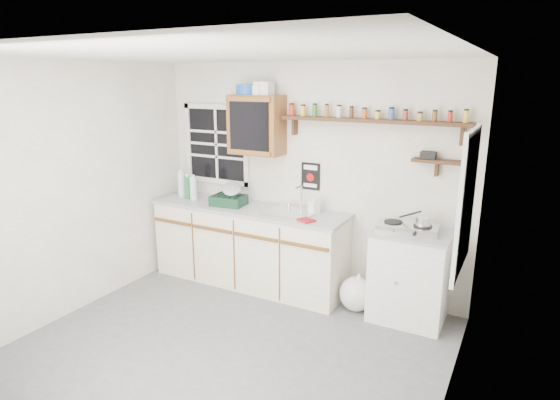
# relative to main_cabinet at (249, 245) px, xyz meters

# --- Properties ---
(room) EXTENTS (3.64, 3.24, 2.54)m
(room) POSITION_rel_main_cabinet_xyz_m (0.58, -1.30, 0.79)
(room) COLOR #545457
(room) RESTS_ON ground
(main_cabinet) EXTENTS (2.31, 0.63, 0.92)m
(main_cabinet) POSITION_rel_main_cabinet_xyz_m (0.00, 0.00, 0.00)
(main_cabinet) COLOR beige
(main_cabinet) RESTS_ON floor
(right_cabinet) EXTENTS (0.73, 0.57, 0.91)m
(right_cabinet) POSITION_rel_main_cabinet_xyz_m (1.83, 0.03, -0.01)
(right_cabinet) COLOR silver
(right_cabinet) RESTS_ON floor
(sink) EXTENTS (0.52, 0.44, 0.29)m
(sink) POSITION_rel_main_cabinet_xyz_m (0.54, 0.01, 0.47)
(sink) COLOR silver
(sink) RESTS_ON main_cabinet
(upper_cabinet) EXTENTS (0.60, 0.32, 0.65)m
(upper_cabinet) POSITION_rel_main_cabinet_xyz_m (0.03, 0.14, 1.36)
(upper_cabinet) COLOR brown
(upper_cabinet) RESTS_ON wall_back
(upper_cabinet_clutter) EXTENTS (0.43, 0.24, 0.14)m
(upper_cabinet_clutter) POSITION_rel_main_cabinet_xyz_m (0.01, 0.14, 1.75)
(upper_cabinet_clutter) COLOR #1A51AC
(upper_cabinet_clutter) RESTS_ON upper_cabinet
(spice_shelf) EXTENTS (1.91, 0.18, 0.34)m
(spice_shelf) POSITION_rel_main_cabinet_xyz_m (1.29, 0.21, 1.47)
(spice_shelf) COLOR #321F0E
(spice_shelf) RESTS_ON wall_back
(secondary_shelf) EXTENTS (0.45, 0.16, 0.24)m
(secondary_shelf) POSITION_rel_main_cabinet_xyz_m (1.94, 0.22, 1.12)
(secondary_shelf) COLOR #321F0E
(secondary_shelf) RESTS_ON wall_back
(warning_sign) EXTENTS (0.22, 0.02, 0.30)m
(warning_sign) POSITION_rel_main_cabinet_xyz_m (0.63, 0.29, 0.82)
(warning_sign) COLOR black
(warning_sign) RESTS_ON wall_back
(window_back) EXTENTS (0.93, 0.03, 0.98)m
(window_back) POSITION_rel_main_cabinet_xyz_m (-0.62, 0.29, 1.09)
(window_back) COLOR black
(window_back) RESTS_ON wall_back
(window_right) EXTENTS (0.03, 0.78, 1.08)m
(window_right) POSITION_rel_main_cabinet_xyz_m (2.37, -0.75, 0.99)
(window_right) COLOR black
(window_right) RESTS_ON wall_back
(water_bottles) EXTENTS (0.30, 0.13, 0.33)m
(water_bottles) POSITION_rel_main_cabinet_xyz_m (-0.86, -0.01, 0.61)
(water_bottles) COLOR silver
(water_bottles) RESTS_ON main_cabinet
(dish_rack) EXTENTS (0.40, 0.32, 0.28)m
(dish_rack) POSITION_rel_main_cabinet_xyz_m (-0.22, -0.05, 0.55)
(dish_rack) COLOR #10321F
(dish_rack) RESTS_ON main_cabinet
(soap_bottle) EXTENTS (0.13, 0.13, 0.21)m
(soap_bottle) POSITION_rel_main_cabinet_xyz_m (0.77, 0.10, 0.56)
(soap_bottle) COLOR white
(soap_bottle) RESTS_ON main_cabinet
(rag) EXTENTS (0.20, 0.18, 0.02)m
(rag) POSITION_rel_main_cabinet_xyz_m (0.82, -0.19, 0.47)
(rag) COLOR maroon
(rag) RESTS_ON main_cabinet
(hotplate) EXTENTS (0.59, 0.36, 0.08)m
(hotplate) POSITION_rel_main_cabinet_xyz_m (1.79, 0.01, 0.49)
(hotplate) COLOR silver
(hotplate) RESTS_ON right_cabinet
(saucepan) EXTENTS (0.33, 0.23, 0.15)m
(saucepan) POSITION_rel_main_cabinet_xyz_m (1.92, 0.01, 0.57)
(saucepan) COLOR silver
(saucepan) RESTS_ON hotplate
(trash_bag) EXTENTS (0.38, 0.35, 0.44)m
(trash_bag) POSITION_rel_main_cabinet_xyz_m (1.33, -0.06, -0.27)
(trash_bag) COLOR silver
(trash_bag) RESTS_ON floor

